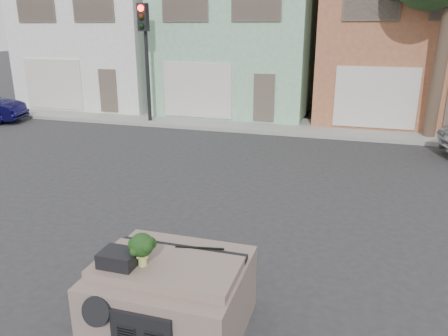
% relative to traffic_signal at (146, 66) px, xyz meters
% --- Properties ---
extents(ground_plane, '(120.00, 120.00, 0.00)m').
position_rel_traffic_signal_xyz_m(ground_plane, '(6.50, -9.50, -2.55)').
color(ground_plane, '#303033').
rests_on(ground_plane, ground).
extents(sidewalk, '(40.00, 3.00, 0.15)m').
position_rel_traffic_signal_xyz_m(sidewalk, '(6.50, 1.00, -2.47)').
color(sidewalk, gray).
rests_on(sidewalk, ground).
extents(townhouse_white, '(7.20, 8.20, 7.55)m').
position_rel_traffic_signal_xyz_m(townhouse_white, '(-4.50, 5.00, 1.23)').
color(townhouse_white, white).
rests_on(townhouse_white, ground).
extents(townhouse_mint, '(7.20, 8.20, 7.55)m').
position_rel_traffic_signal_xyz_m(townhouse_mint, '(3.00, 5.00, 1.23)').
color(townhouse_mint, '#8FC49E').
rests_on(townhouse_mint, ground).
extents(townhouse_tan, '(7.20, 8.20, 7.55)m').
position_rel_traffic_signal_xyz_m(townhouse_tan, '(10.50, 5.00, 1.23)').
color(townhouse_tan, '#A66342').
rests_on(townhouse_tan, ground).
extents(traffic_signal, '(0.40, 0.40, 5.10)m').
position_rel_traffic_signal_xyz_m(traffic_signal, '(0.00, 0.00, 0.00)').
color(traffic_signal, black).
rests_on(traffic_signal, ground).
extents(tree_near, '(4.40, 4.00, 8.50)m').
position_rel_traffic_signal_xyz_m(tree_near, '(11.50, 0.30, 1.70)').
color(tree_near, '#213B1C').
rests_on(tree_near, ground).
extents(car_dashboard, '(2.00, 1.80, 1.12)m').
position_rel_traffic_signal_xyz_m(car_dashboard, '(6.50, -12.50, -1.99)').
color(car_dashboard, '#7D685E').
rests_on(car_dashboard, ground).
extents(instrument_hump, '(0.48, 0.38, 0.20)m').
position_rel_traffic_signal_xyz_m(instrument_hump, '(5.92, -12.85, -1.33)').
color(instrument_hump, black).
rests_on(instrument_hump, car_dashboard).
extents(wiper_arm, '(0.69, 0.15, 0.02)m').
position_rel_traffic_signal_xyz_m(wiper_arm, '(6.78, -12.12, -1.42)').
color(wiper_arm, black).
rests_on(wiper_arm, car_dashboard).
extents(broccoli, '(0.52, 0.52, 0.47)m').
position_rel_traffic_signal_xyz_m(broccoli, '(6.22, -12.76, -1.20)').
color(broccoli, black).
rests_on(broccoli, car_dashboard).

